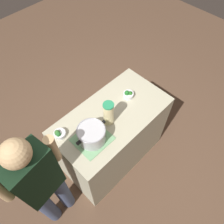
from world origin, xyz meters
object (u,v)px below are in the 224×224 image
Objects in this scene: cooking_pot at (92,134)px; person_cook at (42,185)px; broccoli_bowl_center at (59,134)px; lemonade_pitcher at (109,113)px; broccoli_bowl_front at (128,94)px.

cooking_pot is 0.59m from person_cook.
lemonade_pitcher is at bearing 153.66° from broccoli_bowl_center.
broccoli_bowl_front is at bearing 170.15° from broccoli_bowl_center.
cooking_pot is at bearing 9.95° from broccoli_bowl_front.
person_cook reaches higher than lemonade_pitcher.
broccoli_bowl_front is at bearing -170.05° from cooking_pot.
broccoli_bowl_front is at bearing -168.34° from lemonade_pitcher.
broccoli_bowl_front is 1.19m from person_cook.
cooking_pot is at bearing 7.38° from lemonade_pitcher.
person_cook is at bearing -0.06° from cooking_pot.
broccoli_bowl_front reaches higher than broccoli_bowl_center.
cooking_pot is 0.25m from lemonade_pitcher.
broccoli_bowl_center is at bearing -147.18° from person_cook.
person_cook is (0.82, 0.03, -0.18)m from lemonade_pitcher.
person_cook reaches higher than broccoli_bowl_front.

